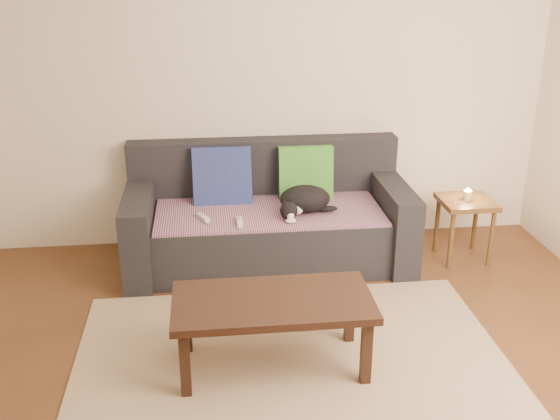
{
  "coord_description": "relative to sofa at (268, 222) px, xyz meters",
  "views": [
    {
      "loc": [
        -0.44,
        -2.99,
        2.22
      ],
      "look_at": [
        0.05,
        1.2,
        0.55
      ],
      "focal_mm": 42.0,
      "sensor_mm": 36.0,
      "label": 1
    }
  ],
  "objects": [
    {
      "name": "ground",
      "position": [
        0.0,
        -1.57,
        -0.31
      ],
      "size": [
        4.5,
        4.5,
        0.0
      ],
      "primitive_type": "plane",
      "color": "brown",
      "rests_on": "ground"
    },
    {
      "name": "back_wall",
      "position": [
        0.0,
        0.43,
        0.99
      ],
      "size": [
        4.5,
        0.04,
        2.6
      ],
      "primitive_type": "cube",
      "color": "beige",
      "rests_on": "ground"
    },
    {
      "name": "sofa",
      "position": [
        0.0,
        0.0,
        0.0
      ],
      "size": [
        2.1,
        0.94,
        0.87
      ],
      "color": "#232328",
      "rests_on": "ground"
    },
    {
      "name": "throw_blanket",
      "position": [
        0.0,
        -0.09,
        0.12
      ],
      "size": [
        1.66,
        0.74,
        0.02
      ],
      "primitive_type": "cube",
      "color": "#47294D",
      "rests_on": "sofa"
    },
    {
      "name": "cushion_navy",
      "position": [
        -0.33,
        0.17,
        0.32
      ],
      "size": [
        0.44,
        0.23,
        0.46
      ],
      "primitive_type": "cube",
      "rotation": [
        -0.29,
        0.0,
        0.0
      ],
      "color": "navy",
      "rests_on": "throw_blanket"
    },
    {
      "name": "cushion_green",
      "position": [
        0.31,
        0.17,
        0.32
      ],
      "size": [
        0.42,
        0.15,
        0.43
      ],
      "primitive_type": "cube",
      "rotation": [
        -0.11,
        0.0,
        0.0
      ],
      "color": "#0D5535",
      "rests_on": "throw_blanket"
    },
    {
      "name": "cat",
      "position": [
        0.25,
        -0.15,
        0.22
      ],
      "size": [
        0.45,
        0.4,
        0.19
      ],
      "rotation": [
        0.0,
        0.0,
        0.21
      ],
      "color": "black",
      "rests_on": "throw_blanket"
    },
    {
      "name": "wii_remote_a",
      "position": [
        -0.48,
        -0.22,
        0.15
      ],
      "size": [
        0.09,
        0.15,
        0.03
      ],
      "primitive_type": "cube",
      "rotation": [
        0.0,
        0.0,
        2.0
      ],
      "color": "white",
      "rests_on": "throw_blanket"
    },
    {
      "name": "wii_remote_b",
      "position": [
        -0.23,
        -0.33,
        0.15
      ],
      "size": [
        0.04,
        0.15,
        0.03
      ],
      "primitive_type": "cube",
      "rotation": [
        0.0,
        0.0,
        1.58
      ],
      "color": "white",
      "rests_on": "throw_blanket"
    },
    {
      "name": "side_table",
      "position": [
        1.49,
        -0.16,
        0.09
      ],
      "size": [
        0.39,
        0.39,
        0.49
      ],
      "color": "brown",
      "rests_on": "ground"
    },
    {
      "name": "candle",
      "position": [
        1.49,
        -0.16,
        0.21
      ],
      "size": [
        0.06,
        0.06,
        0.09
      ],
      "color": "beige",
      "rests_on": "side_table"
    },
    {
      "name": "rug",
      "position": [
        0.0,
        -1.42,
        -0.3
      ],
      "size": [
        2.5,
        1.8,
        0.01
      ],
      "primitive_type": "cube",
      "color": "tan",
      "rests_on": "ground"
    },
    {
      "name": "coffee_table",
      "position": [
        -0.11,
        -1.42,
        0.08
      ],
      "size": [
        1.11,
        0.55,
        0.44
      ],
      "color": "black",
      "rests_on": "rug"
    }
  ]
}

